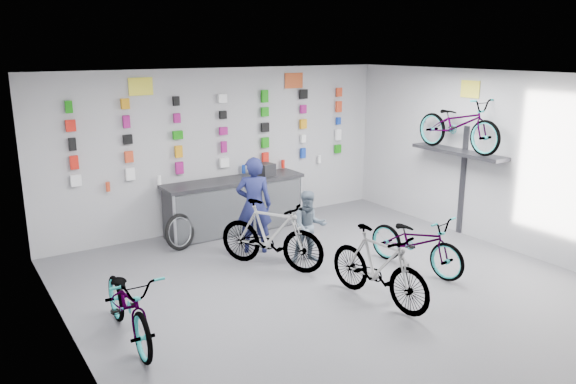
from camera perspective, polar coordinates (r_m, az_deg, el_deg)
floor at (r=7.91m, az=6.79°, el=-10.84°), size 8.00×8.00×0.00m
ceiling at (r=7.16m, az=7.52°, el=11.42°), size 8.00×8.00×0.00m
wall_back at (r=10.69m, az=-6.69°, el=4.37°), size 7.00×0.00×7.00m
wall_left at (r=5.89m, az=-20.22°, el=-4.99°), size 0.00×8.00×8.00m
wall_right at (r=9.95m, az=22.87°, el=2.55°), size 0.00×8.00×8.00m
counter at (r=10.52m, az=-5.43°, el=-1.44°), size 2.70×0.66×1.00m
merch_wall at (r=10.57m, az=-6.68°, el=5.80°), size 5.56×0.08×1.57m
wall_bracket at (r=10.54m, az=16.98°, el=3.48°), size 0.39×1.90×2.00m
sign_left at (r=9.96m, az=-14.74°, el=10.33°), size 0.42×0.02×0.30m
sign_right at (r=11.32m, az=0.59°, el=11.25°), size 0.42×0.02×0.30m
sign_side at (r=10.50m, az=18.01°, el=9.91°), size 0.02×0.40×0.30m
bike_left at (r=6.95m, az=-15.88°, el=-10.89°), size 0.66×1.76×0.91m
bike_center at (r=7.70m, az=9.19°, el=-7.46°), size 0.68×1.76×1.03m
bike_right at (r=8.93m, az=12.89°, el=-4.93°), size 0.85×1.80×0.91m
bike_service at (r=8.76m, az=-1.73°, el=-4.34°), size 1.36×1.80×1.08m
bike_wall at (r=10.39m, az=16.93°, el=6.63°), size 0.63×1.80×0.95m
clerk at (r=9.35m, az=-3.47°, el=-1.34°), size 0.71×0.64×1.63m
customer at (r=8.97m, az=2.17°, el=-3.56°), size 0.68×0.61×1.17m
spare_wheel at (r=9.76m, az=-10.93°, el=-4.01°), size 0.65×0.38×0.63m
register at (r=10.69m, az=-2.30°, el=2.33°), size 0.33×0.35×0.22m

